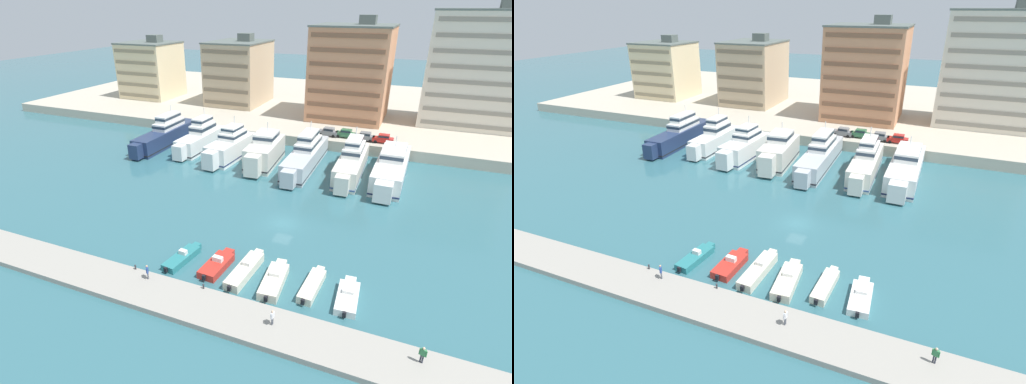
% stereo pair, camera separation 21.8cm
% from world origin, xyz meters
% --- Properties ---
extents(ground_plane, '(400.00, 400.00, 0.00)m').
position_xyz_m(ground_plane, '(0.00, 0.00, 0.00)').
color(ground_plane, '#336670').
extents(quay_promenade, '(180.00, 70.00, 2.22)m').
position_xyz_m(quay_promenade, '(0.00, 67.55, 1.11)').
color(quay_promenade, '#BCB29E').
rests_on(quay_promenade, ground).
extents(pier_dock, '(120.00, 5.17, 0.64)m').
position_xyz_m(pier_dock, '(0.00, -19.62, 0.32)').
color(pier_dock, '#9E998E').
rests_on(pier_dock, ground).
extents(yacht_navy_far_left, '(4.25, 22.01, 8.16)m').
position_xyz_m(yacht_navy_far_left, '(-34.93, 23.23, 2.32)').
color(yacht_navy_far_left, navy).
rests_on(yacht_navy_far_left, ground).
extents(yacht_white_left, '(4.32, 17.04, 8.34)m').
position_xyz_m(yacht_white_left, '(-26.43, 23.37, 2.38)').
color(yacht_white_left, white).
rests_on(yacht_white_left, ground).
extents(yacht_white_mid_left, '(5.40, 16.14, 8.11)m').
position_xyz_m(yacht_white_mid_left, '(-18.29, 20.72, 2.38)').
color(yacht_white_mid_left, white).
rests_on(yacht_white_mid_left, ground).
extents(yacht_ivory_center_left, '(5.75, 15.56, 7.80)m').
position_xyz_m(yacht_ivory_center_left, '(-10.80, 20.20, 2.51)').
color(yacht_ivory_center_left, silver).
rests_on(yacht_ivory_center_left, ground).
extents(yacht_silver_center, '(4.56, 22.55, 8.07)m').
position_xyz_m(yacht_silver_center, '(-3.25, 22.12, 2.28)').
color(yacht_silver_center, silver).
rests_on(yacht_silver_center, ground).
extents(yacht_ivory_center_right, '(4.52, 19.91, 8.17)m').
position_xyz_m(yacht_ivory_center_right, '(5.36, 21.54, 2.35)').
color(yacht_ivory_center_right, silver).
rests_on(yacht_ivory_center_right, ground).
extents(yacht_white_mid_right, '(5.23, 21.91, 6.94)m').
position_xyz_m(yacht_white_mid_right, '(12.09, 22.27, 2.10)').
color(yacht_white_mid_right, white).
rests_on(yacht_white_mid_right, ground).
extents(motorboat_teal_far_left, '(2.32, 6.36, 1.33)m').
position_xyz_m(motorboat_teal_far_left, '(-8.16, -13.01, 0.44)').
color(motorboat_teal_far_left, teal).
rests_on(motorboat_teal_far_left, ground).
extents(motorboat_red_left, '(2.42, 6.21, 1.48)m').
position_xyz_m(motorboat_red_left, '(-3.60, -12.74, 0.48)').
color(motorboat_red_left, red).
rests_on(motorboat_red_left, ground).
extents(motorboat_cream_mid_left, '(2.13, 7.92, 1.48)m').
position_xyz_m(motorboat_cream_mid_left, '(-0.16, -12.52, 0.54)').
color(motorboat_cream_mid_left, beige).
rests_on(motorboat_cream_mid_left, ground).
extents(motorboat_cream_center_left, '(2.62, 7.10, 1.44)m').
position_xyz_m(motorboat_cream_center_left, '(3.52, -13.01, 0.54)').
color(motorboat_cream_center_left, beige).
rests_on(motorboat_cream_center_left, ground).
extents(motorboat_cream_center, '(1.85, 6.54, 0.91)m').
position_xyz_m(motorboat_cream_center, '(7.55, -12.15, 0.46)').
color(motorboat_cream_center, beige).
rests_on(motorboat_cream_center, ground).
extents(motorboat_white_center_right, '(2.51, 6.28, 1.17)m').
position_xyz_m(motorboat_white_center_right, '(11.41, -12.48, 0.42)').
color(motorboat_white_center_right, white).
rests_on(motorboat_white_center_right, ground).
extents(car_grey_far_left, '(4.18, 2.08, 1.80)m').
position_xyz_m(car_grey_far_left, '(-2.23, 35.75, 3.20)').
color(car_grey_far_left, slate).
rests_on(car_grey_far_left, quay_promenade).
extents(car_green_left, '(4.18, 2.09, 1.80)m').
position_xyz_m(car_green_left, '(1.42, 35.95, 3.20)').
color(car_green_left, '#2D6642').
rests_on(car_green_left, quay_promenade).
extents(car_grey_mid_left, '(4.13, 1.98, 1.80)m').
position_xyz_m(car_grey_mid_left, '(5.44, 35.39, 3.20)').
color(car_grey_mid_left, slate).
rests_on(car_grey_mid_left, quay_promenade).
extents(car_red_center_left, '(4.10, 1.93, 1.80)m').
position_xyz_m(car_red_center_left, '(9.15, 35.31, 3.20)').
color(car_red_center_left, red).
rests_on(car_red_center_left, quay_promenade).
extents(apartment_block_far_left, '(15.09, 14.43, 17.62)m').
position_xyz_m(apartment_block_far_left, '(-61.10, 55.52, 10.10)').
color(apartment_block_far_left, beige).
rests_on(apartment_block_far_left, quay_promenade).
extents(apartment_block_left, '(14.30, 17.90, 18.60)m').
position_xyz_m(apartment_block_left, '(-33.16, 57.63, 10.58)').
color(apartment_block_left, '#C6AD89').
rests_on(apartment_block_left, quay_promenade).
extents(apartment_block_mid_left, '(17.92, 17.01, 23.45)m').
position_xyz_m(apartment_block_mid_left, '(-1.58, 53.03, 12.99)').
color(apartment_block_mid_left, tan).
rests_on(apartment_block_mid_left, quay_promenade).
extents(apartment_block_center_left, '(22.07, 13.82, 26.81)m').
position_xyz_m(apartment_block_center_left, '(25.50, 56.78, 14.67)').
color(apartment_block_center_left, silver).
rests_on(apartment_block_center_left, quay_promenade).
extents(pedestrian_near_edge, '(0.63, 0.34, 1.68)m').
position_xyz_m(pedestrian_near_edge, '(18.70, -18.68, 1.63)').
color(pedestrian_near_edge, '#282D3D').
rests_on(pedestrian_near_edge, pier_dock).
extents(pedestrian_mid_deck, '(0.47, 0.57, 1.74)m').
position_xyz_m(pedestrian_mid_deck, '(-9.25, -18.14, 1.67)').
color(pedestrian_mid_deck, '#4C515B').
rests_on(pedestrian_mid_deck, pier_dock).
extents(pedestrian_far_side, '(0.30, 0.64, 1.66)m').
position_xyz_m(pedestrian_far_side, '(5.68, -19.38, 1.62)').
color(pedestrian_far_side, '#4C515B').
rests_on(pedestrian_far_side, pier_dock).
extents(bollard_west, '(0.20, 0.20, 0.61)m').
position_xyz_m(bollard_west, '(-11.61, -17.28, 0.96)').
color(bollard_west, '#2D2D33').
rests_on(bollard_west, pier_dock).
extents(bollard_west_mid, '(0.20, 0.20, 0.61)m').
position_xyz_m(bollard_west_mid, '(-2.84, -17.28, 0.96)').
color(bollard_west_mid, '#2D2D33').
rests_on(bollard_west_mid, pier_dock).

